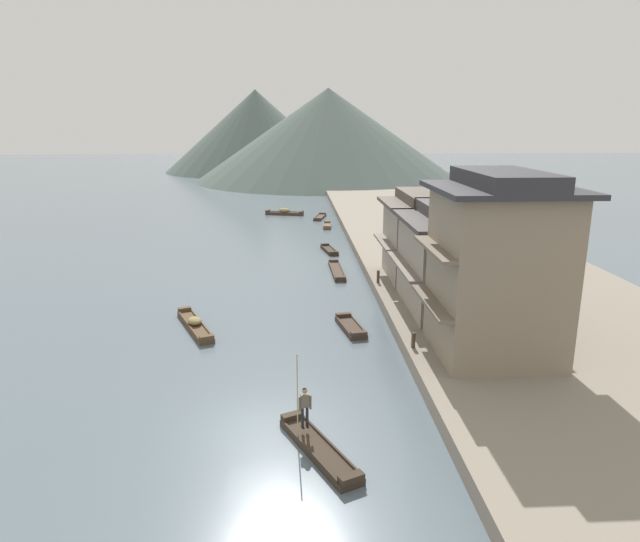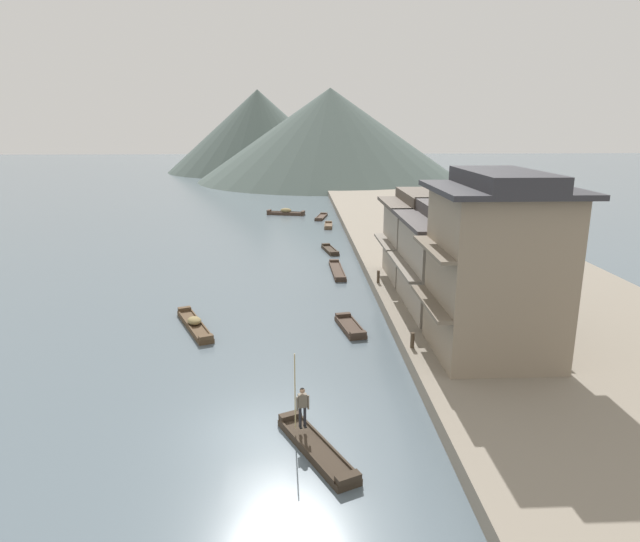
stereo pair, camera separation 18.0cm
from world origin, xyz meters
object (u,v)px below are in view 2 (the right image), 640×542
(boat_upstream_distant, at_px, (328,226))
(boatman_person, at_px, (302,403))
(boat_moored_far, at_px, (337,271))
(boat_midriver_drifting, at_px, (350,327))
(boat_moored_nearest, at_px, (286,212))
(boat_moored_second, at_px, (195,325))
(house_waterfront_nearest, at_px, (496,267))
(boat_midriver_upstream, at_px, (330,250))
(boat_moored_third, at_px, (321,217))
(house_waterfront_second, at_px, (452,259))
(boat_foreground_poled, at_px, (316,449))
(mooring_post_dock_near, at_px, (412,340))
(mooring_post_dock_mid, at_px, (378,277))
(house_waterfront_tall, at_px, (421,236))

(boat_upstream_distant, bearing_deg, boatman_person, -94.63)
(boatman_person, bearing_deg, boat_moored_far, 82.66)
(boat_midriver_drifting, bearing_deg, boat_moored_nearest, 95.89)
(boat_moored_second, distance_m, house_waterfront_nearest, 17.14)
(boat_moored_far, distance_m, boat_midriver_upstream, 7.50)
(boat_moored_third, relative_size, boat_midriver_drifting, 1.25)
(boat_moored_second, xyz_separation_m, house_waterfront_second, (15.16, 0.91, 3.55))
(boat_foreground_poled, distance_m, boat_moored_far, 25.43)
(boat_upstream_distant, height_order, mooring_post_dock_near, mooring_post_dock_near)
(boat_foreground_poled, xyz_separation_m, boat_moored_nearest, (-1.91, 54.59, 0.15))
(boatman_person, xyz_separation_m, mooring_post_dock_mid, (5.56, 18.51, -0.28))
(boat_midriver_drifting, height_order, mooring_post_dock_near, mooring_post_dock_near)
(boat_midriver_drifting, relative_size, boat_midriver_upstream, 0.92)
(mooring_post_dock_mid, bearing_deg, boat_moored_third, 94.43)
(boat_moored_second, relative_size, mooring_post_dock_mid, 6.32)
(boat_moored_second, xyz_separation_m, boat_midriver_drifting, (9.03, -0.57, -0.07))
(mooring_post_dock_mid, bearing_deg, boat_moored_second, -151.08)
(boat_moored_second, height_order, boat_moored_far, boat_moored_second)
(boat_foreground_poled, relative_size, boat_moored_nearest, 0.95)
(boatman_person, xyz_separation_m, boat_upstream_distant, (3.60, 44.47, -1.34))
(boatman_person, xyz_separation_m, boat_moored_third, (3.06, 50.71, -1.36))
(boat_foreground_poled, bearing_deg, boat_midriver_upstream, 85.62)
(boat_midriver_drifting, height_order, house_waterfront_tall, house_waterfront_tall)
(boat_upstream_distant, bearing_deg, house_waterfront_nearest, -81.79)
(boat_foreground_poled, relative_size, boat_moored_far, 0.82)
(boat_foreground_poled, height_order, house_waterfront_tall, house_waterfront_tall)
(boat_moored_far, relative_size, boat_midriver_upstream, 1.47)
(house_waterfront_second, bearing_deg, house_waterfront_nearest, -89.26)
(boat_moored_far, height_order, boat_upstream_distant, boat_upstream_distant)
(boat_foreground_poled, xyz_separation_m, boatman_person, (-0.50, 1.01, 1.33))
(boat_moored_third, height_order, boat_midriver_upstream, boat_midriver_upstream)
(boat_moored_second, xyz_separation_m, boat_moored_third, (9.16, 38.64, -0.09))
(boat_midriver_upstream, distance_m, house_waterfront_second, 20.09)
(house_waterfront_nearest, distance_m, house_waterfront_tall, 14.00)
(boat_foreground_poled, relative_size, house_waterfront_second, 0.59)
(boatman_person, xyz_separation_m, mooring_post_dock_near, (5.56, 6.79, -0.33))
(boat_moored_second, xyz_separation_m, mooring_post_dock_near, (11.66, -5.28, 0.94))
(boat_moored_nearest, height_order, house_waterfront_second, house_waterfront_second)
(house_waterfront_nearest, relative_size, house_waterfront_tall, 1.31)
(boat_foreground_poled, xyz_separation_m, boat_moored_far, (2.63, 25.30, -0.03))
(boat_midriver_drifting, bearing_deg, boat_midriver_upstream, 89.77)
(mooring_post_dock_mid, bearing_deg, boat_midriver_drifting, -110.52)
(house_waterfront_nearest, bearing_deg, boat_midriver_upstream, 103.37)
(boatman_person, bearing_deg, boat_moored_second, 116.81)
(house_waterfront_tall, distance_m, mooring_post_dock_near, 13.73)
(boat_foreground_poled, xyz_separation_m, house_waterfront_tall, (8.26, 20.89, 3.62))
(boat_moored_far, xyz_separation_m, mooring_post_dock_mid, (2.43, -5.78, 1.08))
(boat_moored_second, bearing_deg, house_waterfront_second, 3.43)
(mooring_post_dock_mid, bearing_deg, boat_moored_far, 112.82)
(boat_foreground_poled, distance_m, house_waterfront_tall, 22.75)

